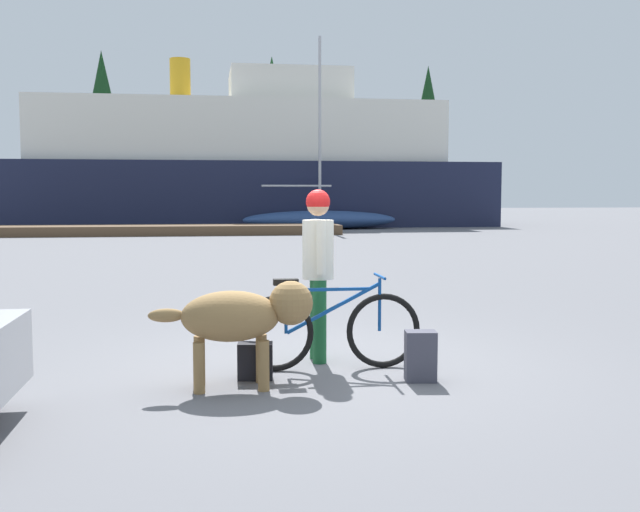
{
  "coord_description": "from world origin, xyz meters",
  "views": [
    {
      "loc": [
        -1.02,
        -7.25,
        1.71
      ],
      "look_at": [
        0.13,
        0.48,
        1.06
      ],
      "focal_mm": 41.77,
      "sensor_mm": 36.0,
      "label": 1
    }
  ],
  "objects_px": {
    "ferry_boat": "(242,167)",
    "sailboat_moored": "(320,219)",
    "backpack": "(421,356)",
    "bicycle": "(329,329)",
    "handbag_pannier": "(255,361)",
    "person_cyclist": "(318,258)",
    "dog": "(243,316)"
  },
  "relations": [
    {
      "from": "backpack",
      "to": "bicycle",
      "type": "bearing_deg",
      "value": 143.71
    },
    {
      "from": "bicycle",
      "to": "ferry_boat",
      "type": "height_order",
      "value": "ferry_boat"
    },
    {
      "from": "backpack",
      "to": "ferry_boat",
      "type": "xyz_separation_m",
      "value": [
        -0.06,
        34.84,
        2.94
      ]
    },
    {
      "from": "dog",
      "to": "sailboat_moored",
      "type": "height_order",
      "value": "sailboat_moored"
    },
    {
      "from": "person_cyclist",
      "to": "backpack",
      "type": "xyz_separation_m",
      "value": [
        0.81,
        -0.96,
        -0.83
      ]
    },
    {
      "from": "backpack",
      "to": "handbag_pannier",
      "type": "xyz_separation_m",
      "value": [
        -1.5,
        0.29,
        -0.06
      ]
    },
    {
      "from": "person_cyclist",
      "to": "ferry_boat",
      "type": "height_order",
      "value": "ferry_boat"
    },
    {
      "from": "dog",
      "to": "handbag_pannier",
      "type": "bearing_deg",
      "value": 66.07
    },
    {
      "from": "backpack",
      "to": "sailboat_moored",
      "type": "height_order",
      "value": "sailboat_moored"
    },
    {
      "from": "bicycle",
      "to": "handbag_pannier",
      "type": "distance_m",
      "value": 0.81
    },
    {
      "from": "person_cyclist",
      "to": "dog",
      "type": "xyz_separation_m",
      "value": [
        -0.81,
        -0.95,
        -0.43
      ]
    },
    {
      "from": "ferry_boat",
      "to": "sailboat_moored",
      "type": "relative_size",
      "value": 2.87
    },
    {
      "from": "backpack",
      "to": "sailboat_moored",
      "type": "xyz_separation_m",
      "value": [
        3.44,
        29.37,
        0.27
      ]
    },
    {
      "from": "person_cyclist",
      "to": "ferry_boat",
      "type": "distance_m",
      "value": 33.95
    },
    {
      "from": "handbag_pannier",
      "to": "sailboat_moored",
      "type": "xyz_separation_m",
      "value": [
        4.93,
        29.08,
        0.34
      ]
    },
    {
      "from": "bicycle",
      "to": "backpack",
      "type": "bearing_deg",
      "value": -36.29
    },
    {
      "from": "person_cyclist",
      "to": "dog",
      "type": "height_order",
      "value": "person_cyclist"
    },
    {
      "from": "handbag_pannier",
      "to": "sailboat_moored",
      "type": "distance_m",
      "value": 29.5
    },
    {
      "from": "person_cyclist",
      "to": "backpack",
      "type": "distance_m",
      "value": 1.51
    },
    {
      "from": "ferry_boat",
      "to": "backpack",
      "type": "bearing_deg",
      "value": -89.91
    },
    {
      "from": "bicycle",
      "to": "person_cyclist",
      "type": "distance_m",
      "value": 0.78
    },
    {
      "from": "bicycle",
      "to": "handbag_pannier",
      "type": "bearing_deg",
      "value": -159.99
    },
    {
      "from": "bicycle",
      "to": "sailboat_moored",
      "type": "bearing_deg",
      "value": 81.71
    },
    {
      "from": "person_cyclist",
      "to": "backpack",
      "type": "bearing_deg",
      "value": -49.91
    },
    {
      "from": "ferry_boat",
      "to": "handbag_pannier",
      "type": "bearing_deg",
      "value": -92.39
    },
    {
      "from": "person_cyclist",
      "to": "ferry_boat",
      "type": "xyz_separation_m",
      "value": [
        0.75,
        33.87,
        2.1
      ]
    },
    {
      "from": "backpack",
      "to": "ferry_boat",
      "type": "height_order",
      "value": "ferry_boat"
    },
    {
      "from": "bicycle",
      "to": "dog",
      "type": "distance_m",
      "value": 1.05
    },
    {
      "from": "person_cyclist",
      "to": "ferry_boat",
      "type": "bearing_deg",
      "value": 88.73
    },
    {
      "from": "backpack",
      "to": "sailboat_moored",
      "type": "distance_m",
      "value": 29.57
    },
    {
      "from": "bicycle",
      "to": "person_cyclist",
      "type": "xyz_separation_m",
      "value": [
        -0.05,
        0.4,
        0.67
      ]
    },
    {
      "from": "backpack",
      "to": "handbag_pannier",
      "type": "bearing_deg",
      "value": 168.92
    }
  ]
}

